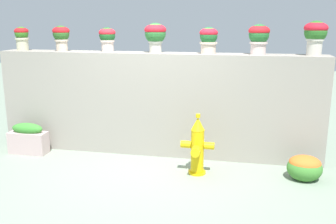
# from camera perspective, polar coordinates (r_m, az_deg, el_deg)

# --- Properties ---
(ground_plane) EXTENTS (24.00, 24.00, 0.00)m
(ground_plane) POSITION_cam_1_polar(r_m,az_deg,el_deg) (5.39, -3.98, -9.36)
(ground_plane) COLOR gray
(stone_wall) EXTENTS (5.10, 0.41, 1.61)m
(stone_wall) POSITION_cam_1_polar(r_m,az_deg,el_deg) (6.02, -1.73, 1.22)
(stone_wall) COLOR gray
(stone_wall) RESTS_ON ground
(potted_plant_0) EXTENTS (0.22, 0.22, 0.38)m
(potted_plant_0) POSITION_cam_1_polar(r_m,az_deg,el_deg) (6.73, -21.12, 10.56)
(potted_plant_0) COLOR beige
(potted_plant_0) RESTS_ON stone_wall
(potted_plant_1) EXTENTS (0.27, 0.27, 0.40)m
(potted_plant_1) POSITION_cam_1_polar(r_m,az_deg,el_deg) (6.39, -15.76, 11.05)
(potted_plant_1) COLOR #C8B29B
(potted_plant_1) RESTS_ON stone_wall
(potted_plant_2) EXTENTS (0.26, 0.26, 0.38)m
(potted_plant_2) POSITION_cam_1_polar(r_m,az_deg,el_deg) (6.15, -9.12, 11.08)
(potted_plant_2) COLOR beige
(potted_plant_2) RESTS_ON stone_wall
(potted_plant_3) EXTENTS (0.33, 0.33, 0.45)m
(potted_plant_3) POSITION_cam_1_polar(r_m,az_deg,el_deg) (5.89, -1.91, 11.66)
(potted_plant_3) COLOR #BBB7A8
(potted_plant_3) RESTS_ON stone_wall
(potted_plant_4) EXTENTS (0.27, 0.27, 0.39)m
(potted_plant_4) POSITION_cam_1_polar(r_m,az_deg,el_deg) (5.71, 6.12, 10.98)
(potted_plant_4) COLOR beige
(potted_plant_4) RESTS_ON stone_wall
(potted_plant_5) EXTENTS (0.31, 0.31, 0.43)m
(potted_plant_5) POSITION_cam_1_polar(r_m,az_deg,el_deg) (5.71, 13.50, 11.04)
(potted_plant_5) COLOR beige
(potted_plant_5) RESTS_ON stone_wall
(potted_plant_6) EXTENTS (0.33, 0.33, 0.48)m
(potted_plant_6) POSITION_cam_1_polar(r_m,az_deg,el_deg) (5.78, 21.29, 10.93)
(potted_plant_6) COLOR beige
(potted_plant_6) RESTS_ON stone_wall
(fire_hydrant) EXTENTS (0.47, 0.37, 0.86)m
(fire_hydrant) POSITION_cam_1_polar(r_m,az_deg,el_deg) (5.29, 4.43, -5.26)
(fire_hydrant) COLOR #DDB40C
(fire_hydrant) RESTS_ON ground
(flower_bush_left) EXTENTS (0.47, 0.42, 0.35)m
(flower_bush_left) POSITION_cam_1_polar(r_m,az_deg,el_deg) (5.48, 19.84, -7.74)
(flower_bush_left) COLOR #3F8130
(flower_bush_left) RESTS_ON ground
(planter_box) EXTENTS (0.61, 0.24, 0.50)m
(planter_box) POSITION_cam_1_polar(r_m,az_deg,el_deg) (6.52, -20.27, -3.81)
(planter_box) COLOR #B89E9D
(planter_box) RESTS_ON ground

